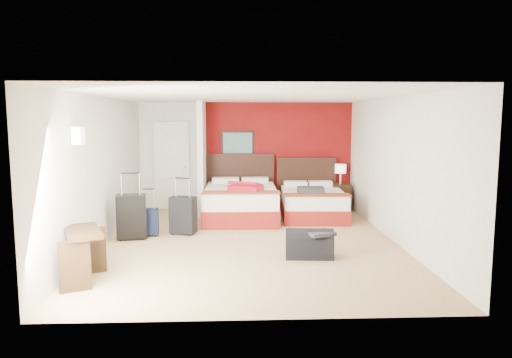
{
  "coord_description": "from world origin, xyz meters",
  "views": [
    {
      "loc": [
        -0.24,
        -8.15,
        2.14
      ],
      "look_at": [
        0.13,
        0.8,
        1.0
      ],
      "focal_mm": 33.82,
      "sensor_mm": 36.0,
      "label": 1
    }
  ],
  "objects": [
    {
      "name": "room_walls",
      "position": [
        -1.4,
        1.42,
        1.26
      ],
      "size": [
        5.02,
        6.52,
        2.5
      ],
      "color": "silver",
      "rests_on": "ground"
    },
    {
      "name": "suitcase_black",
      "position": [
        -2.09,
        0.29,
        0.38
      ],
      "size": [
        0.56,
        0.4,
        0.77
      ],
      "primitive_type": "cube",
      "rotation": [
        0.0,
        0.0,
        0.18
      ],
      "color": "black",
      "rests_on": "ground"
    },
    {
      "name": "table_lamp",
      "position": [
        2.17,
        2.83,
        0.84
      ],
      "size": [
        0.32,
        0.32,
        0.45
      ],
      "primitive_type": "cylinder",
      "rotation": [
        0.0,
        0.0,
        0.33
      ],
      "color": "silver",
      "rests_on": "nightstand"
    },
    {
      "name": "entry_door",
      "position": [
        -1.75,
        3.2,
        1.02
      ],
      "size": [
        0.82,
        0.06,
        2.05
      ],
      "primitive_type": "cube",
      "color": "silver",
      "rests_on": "ground"
    },
    {
      "name": "jacket_draped",
      "position": [
        1.03,
        -1.01,
        0.39
      ],
      "size": [
        0.5,
        0.46,
        0.05
      ],
      "primitive_type": "cube",
      "rotation": [
        0.0,
        0.0,
        0.38
      ],
      "color": "#37373C",
      "rests_on": "duffel_bag"
    },
    {
      "name": "desk",
      "position": [
        -2.24,
        -1.95,
        0.35
      ],
      "size": [
        0.72,
        0.94,
        0.7
      ],
      "primitive_type": "cube",
      "rotation": [
        0.0,
        0.0,
        0.41
      ],
      "color": "#301E10",
      "rests_on": "ground"
    },
    {
      "name": "nightstand",
      "position": [
        2.17,
        2.83,
        0.31
      ],
      "size": [
        0.46,
        0.46,
        0.62
      ],
      "primitive_type": "cube",
      "rotation": [
        0.0,
        0.0,
        0.04
      ],
      "color": "black",
      "rests_on": "ground"
    },
    {
      "name": "partition_wall",
      "position": [
        -1.0,
        2.61,
        1.25
      ],
      "size": [
        0.12,
        1.2,
        2.5
      ],
      "primitive_type": "cube",
      "color": "silver",
      "rests_on": "ground"
    },
    {
      "name": "suitcase_charcoal",
      "position": [
        -1.22,
        0.62,
        0.33
      ],
      "size": [
        0.51,
        0.4,
        0.67
      ],
      "primitive_type": "cube",
      "rotation": [
        0.0,
        0.0,
        -0.29
      ],
      "color": "black",
      "rests_on": "ground"
    },
    {
      "name": "bed_right",
      "position": [
        1.42,
        2.07,
        0.28
      ],
      "size": [
        1.42,
        1.95,
        0.57
      ],
      "primitive_type": "cube",
      "rotation": [
        0.0,
        0.0,
        -0.05
      ],
      "color": "white",
      "rests_on": "ground"
    },
    {
      "name": "jacket_bundle",
      "position": [
        1.32,
        1.77,
        0.63
      ],
      "size": [
        0.58,
        0.48,
        0.13
      ],
      "primitive_type": "cube",
      "rotation": [
        0.0,
        0.0,
        -0.07
      ],
      "color": "#36363B",
      "rests_on": "bed_right"
    },
    {
      "name": "duffel_bag",
      "position": [
        0.88,
        -0.96,
        0.18
      ],
      "size": [
        0.76,
        0.45,
        0.37
      ],
      "primitive_type": "cube",
      "rotation": [
        0.0,
        0.0,
        -0.09
      ],
      "color": "black",
      "rests_on": "ground"
    },
    {
      "name": "ground",
      "position": [
        0.0,
        0.0,
        0.0
      ],
      "size": [
        6.5,
        6.5,
        0.0
      ],
      "primitive_type": "plane",
      "color": "tan",
      "rests_on": "ground"
    },
    {
      "name": "suitcase_navy",
      "position": [
        -1.83,
        0.5,
        0.24
      ],
      "size": [
        0.36,
        0.24,
        0.47
      ],
      "primitive_type": "cube",
      "rotation": [
        0.0,
        0.0,
        0.1
      ],
      "color": "black",
      "rests_on": "ground"
    },
    {
      "name": "bed_left",
      "position": [
        -0.14,
        1.99,
        0.33
      ],
      "size": [
        1.55,
        2.2,
        0.65
      ],
      "primitive_type": "cube",
      "rotation": [
        0.0,
        0.0,
        -0.01
      ],
      "color": "white",
      "rests_on": "ground"
    },
    {
      "name": "red_accent_panel",
      "position": [
        0.75,
        3.23,
        1.25
      ],
      "size": [
        3.5,
        0.04,
        2.5
      ],
      "primitive_type": "cube",
      "color": "maroon",
      "rests_on": "ground"
    },
    {
      "name": "red_suitcase_open",
      "position": [
        -0.04,
        1.89,
        0.71
      ],
      "size": [
        0.96,
        1.08,
        0.11
      ],
      "primitive_type": "cube",
      "rotation": [
        0.0,
        0.0,
        -0.43
      ],
      "color": "red",
      "rests_on": "bed_left"
    }
  ]
}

